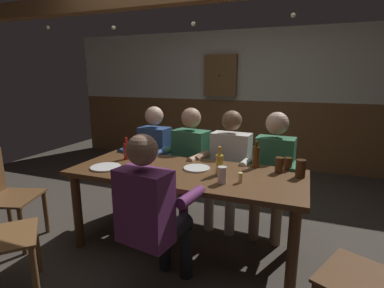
# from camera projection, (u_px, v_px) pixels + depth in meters

# --- Properties ---
(ground_plane) EXTENTS (8.13, 8.13, 0.00)m
(ground_plane) POSITION_uv_depth(u_px,v_px,m) (193.00, 237.00, 2.91)
(ground_plane) COLOR #423A33
(back_wall_upper) EXTENTS (6.78, 0.12, 1.17)m
(back_wall_upper) POSITION_uv_depth(u_px,v_px,m) (251.00, 66.00, 4.99)
(back_wall_upper) COLOR silver
(back_wall_wainscot) EXTENTS (6.78, 0.12, 1.13)m
(back_wall_wainscot) POSITION_uv_depth(u_px,v_px,m) (248.00, 133.00, 5.24)
(back_wall_wainscot) COLOR brown
(back_wall_wainscot) RESTS_ON ground_plane
(dining_table) EXTENTS (2.02, 0.82, 0.74)m
(dining_table) POSITION_uv_depth(u_px,v_px,m) (186.00, 182.00, 2.60)
(dining_table) COLOR brown
(dining_table) RESTS_ON ground_plane
(person_0) EXTENTS (0.50, 0.53, 1.21)m
(person_0) POSITION_uv_depth(u_px,v_px,m) (152.00, 155.00, 3.41)
(person_0) COLOR #2D4C84
(person_0) RESTS_ON ground_plane
(person_1) EXTENTS (0.57, 0.58, 1.21)m
(person_1) POSITION_uv_depth(u_px,v_px,m) (188.00, 157.00, 3.26)
(person_1) COLOR #33724C
(person_1) RESTS_ON ground_plane
(person_2) EXTENTS (0.57, 0.52, 1.20)m
(person_2) POSITION_uv_depth(u_px,v_px,m) (229.00, 162.00, 3.10)
(person_2) COLOR silver
(person_2) RESTS_ON ground_plane
(person_3) EXTENTS (0.53, 0.53, 1.21)m
(person_3) POSITION_uv_depth(u_px,v_px,m) (273.00, 167.00, 2.93)
(person_3) COLOR #33724C
(person_3) RESTS_ON ground_plane
(person_4) EXTENTS (0.54, 0.55, 1.20)m
(person_4) POSITION_uv_depth(u_px,v_px,m) (152.00, 210.00, 2.02)
(person_4) COLOR #6B2D66
(person_4) RESTS_ON ground_plane
(chair_empty_near_left) EXTENTS (0.55, 0.55, 0.88)m
(chair_empty_near_left) POSITION_uv_depth(u_px,v_px,m) (3.00, 195.00, 2.73)
(chair_empty_near_left) COLOR brown
(chair_empty_near_left) RESTS_ON ground_plane
(chair_empty_far_end) EXTENTS (0.58, 0.58, 0.88)m
(chair_empty_far_end) POSITION_uv_depth(u_px,v_px,m) (384.00, 284.00, 1.56)
(chair_empty_far_end) COLOR brown
(chair_empty_far_end) RESTS_ON ground_plane
(table_candle) EXTENTS (0.04, 0.04, 0.08)m
(table_candle) POSITION_uv_depth(u_px,v_px,m) (240.00, 178.00, 2.28)
(table_candle) COLOR #F9E08C
(table_candle) RESTS_ON dining_table
(plate_0) EXTENTS (0.23, 0.23, 0.01)m
(plate_0) POSITION_uv_depth(u_px,v_px,m) (197.00, 168.00, 2.62)
(plate_0) COLOR white
(plate_0) RESTS_ON dining_table
(plate_1) EXTENTS (0.27, 0.27, 0.01)m
(plate_1) POSITION_uv_depth(u_px,v_px,m) (106.00, 167.00, 2.65)
(plate_1) COLOR white
(plate_1) RESTS_ON dining_table
(bottle_0) EXTENTS (0.06, 0.06, 0.22)m
(bottle_0) POSITION_uv_depth(u_px,v_px,m) (127.00, 150.00, 2.92)
(bottle_0) COLOR red
(bottle_0) RESTS_ON dining_table
(bottle_1) EXTENTS (0.06, 0.06, 0.24)m
(bottle_1) POSITION_uv_depth(u_px,v_px,m) (219.00, 164.00, 2.46)
(bottle_1) COLOR gold
(bottle_1) RESTS_ON dining_table
(bottle_2) EXTENTS (0.06, 0.06, 0.24)m
(bottle_2) POSITION_uv_depth(u_px,v_px,m) (256.00, 157.00, 2.65)
(bottle_2) COLOR #593314
(bottle_2) RESTS_ON dining_table
(pint_glass_0) EXTENTS (0.07, 0.07, 0.11)m
(pint_glass_0) POSITION_uv_depth(u_px,v_px,m) (288.00, 164.00, 2.59)
(pint_glass_0) COLOR #4C2D19
(pint_glass_0) RESTS_ON dining_table
(pint_glass_1) EXTENTS (0.06, 0.06, 0.11)m
(pint_glass_1) POSITION_uv_depth(u_px,v_px,m) (133.00, 170.00, 2.44)
(pint_glass_1) COLOR gold
(pint_glass_1) RESTS_ON dining_table
(pint_glass_2) EXTENTS (0.08, 0.08, 0.15)m
(pint_glass_2) POSITION_uv_depth(u_px,v_px,m) (301.00, 169.00, 2.40)
(pint_glass_2) COLOR #4C2D19
(pint_glass_2) RESTS_ON dining_table
(pint_glass_3) EXTENTS (0.07, 0.07, 0.13)m
(pint_glass_3) POSITION_uv_depth(u_px,v_px,m) (279.00, 165.00, 2.51)
(pint_glass_3) COLOR #4C2D19
(pint_glass_3) RESTS_ON dining_table
(pint_glass_4) EXTENTS (0.07, 0.07, 0.13)m
(pint_glass_4) POSITION_uv_depth(u_px,v_px,m) (222.00, 175.00, 2.26)
(pint_glass_4) COLOR white
(pint_glass_4) RESTS_ON dining_table
(wall_dart_cabinet) EXTENTS (0.56, 0.15, 0.70)m
(wall_dart_cabinet) POSITION_uv_depth(u_px,v_px,m) (221.00, 76.00, 5.08)
(wall_dart_cabinet) COLOR brown
(string_lights) EXTENTS (4.78, 0.04, 0.17)m
(string_lights) POSITION_uv_depth(u_px,v_px,m) (193.00, 16.00, 2.45)
(string_lights) COLOR #F9EAB2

